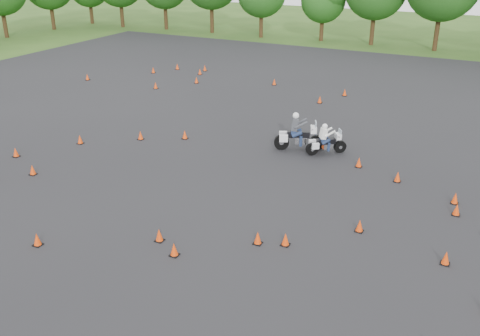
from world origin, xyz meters
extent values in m
plane|color=#2D5119|center=(0.00, 0.00, 0.00)|extent=(140.00, 140.00, 0.00)
plane|color=black|center=(0.00, 6.00, 0.01)|extent=(62.00, 62.00, 0.00)
cone|color=#E73F09|center=(-11.75, 2.84, 0.23)|extent=(0.26, 0.26, 0.45)
cone|color=#E73F09|center=(-5.89, 21.48, 0.23)|extent=(0.26, 0.26, 0.45)
cone|color=#E73F09|center=(3.70, 9.10, 0.23)|extent=(0.26, 0.26, 0.45)
cone|color=#E73F09|center=(1.19, 10.12, 0.23)|extent=(0.26, 0.26, 0.45)
cone|color=#E73F09|center=(0.11, -1.23, 0.23)|extent=(0.26, 0.26, 0.45)
cone|color=#E73F09|center=(8.40, 2.31, 0.23)|extent=(0.26, 0.26, 0.45)
cone|color=#E73F09|center=(-11.27, 19.39, 0.23)|extent=(0.26, 0.26, 0.45)
cone|color=#E73F09|center=(-16.06, 20.69, 0.23)|extent=(0.26, 0.26, 0.45)
cone|color=#E73F09|center=(-12.72, 23.16, 0.23)|extent=(0.26, 0.26, 0.45)
cone|color=#E73F09|center=(-15.02, 22.62, 0.23)|extent=(0.26, 0.26, 0.45)
cone|color=#E73F09|center=(8.17, 7.10, 0.23)|extent=(0.26, 0.26, 0.45)
cone|color=#E73F09|center=(-5.67, 8.74, 0.23)|extent=(0.26, 0.26, 0.45)
cone|color=#E73F09|center=(8.34, 6.08, 0.23)|extent=(0.26, 0.26, 0.45)
cone|color=#E73F09|center=(2.33, 0.72, 0.23)|extent=(0.26, 0.26, 0.45)
cone|color=#E73F09|center=(-12.45, 21.89, 0.23)|extent=(0.26, 0.26, 0.45)
cone|color=#E73F09|center=(5.30, 3.17, 0.23)|extent=(0.26, 0.26, 0.45)
cone|color=#E73F09|center=(-19.19, 16.52, 0.23)|extent=(0.26, 0.26, 0.45)
cone|color=#E73F09|center=(-1.38, 18.46, 0.23)|extent=(0.26, 0.26, 0.45)
cone|color=#E73F09|center=(-7.74, 7.60, 0.23)|extent=(0.26, 0.26, 0.45)
cone|color=#E73F09|center=(-10.18, 5.67, 0.23)|extent=(0.26, 0.26, 0.45)
cone|color=#E73F09|center=(-0.88, -0.66, 0.23)|extent=(0.26, 0.26, 0.45)
cone|color=#E73F09|center=(5.66, 8.23, 0.23)|extent=(0.26, 0.26, 0.45)
cone|color=#E73F09|center=(-4.53, -2.81, 0.23)|extent=(0.26, 0.26, 0.45)
cone|color=#E73F09|center=(-9.34, 1.61, 0.23)|extent=(0.26, 0.26, 0.45)
cone|color=#E73F09|center=(-0.42, 20.91, 0.23)|extent=(0.26, 0.26, 0.45)
cone|color=#E73F09|center=(3.23, 1.07, 0.23)|extent=(0.26, 0.26, 0.45)
cone|color=#E73F09|center=(-13.09, 16.73, 0.23)|extent=(0.26, 0.26, 0.45)
camera|label=1|loc=(9.00, -14.09, 9.88)|focal=40.00mm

